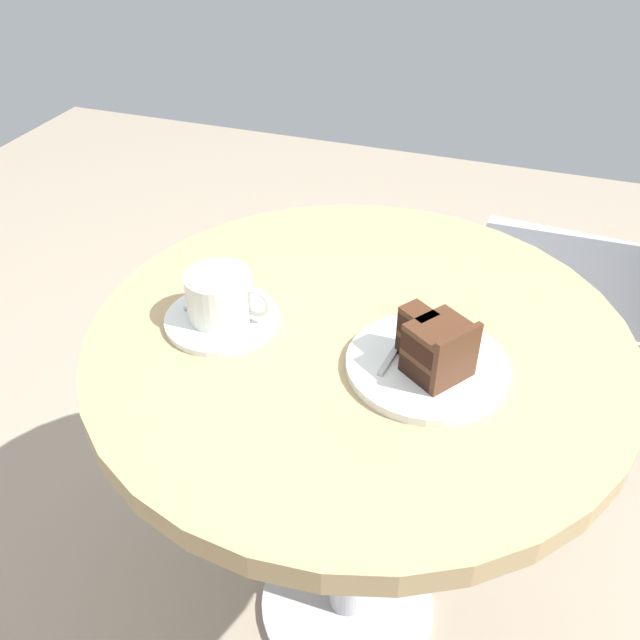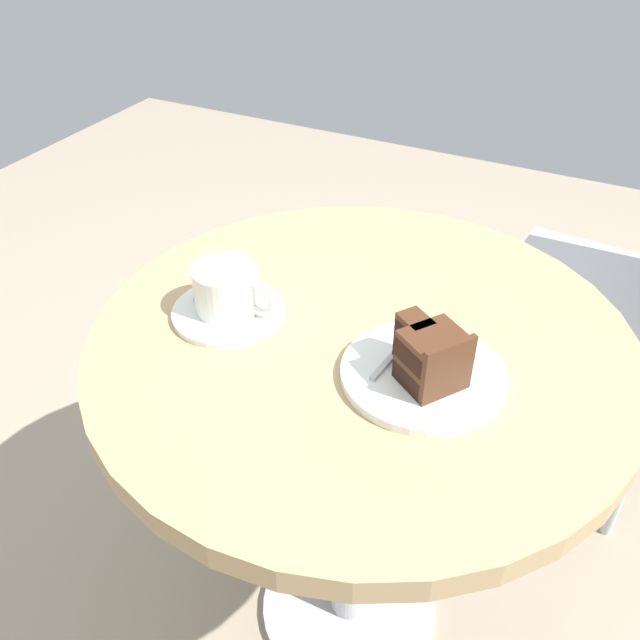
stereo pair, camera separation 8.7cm
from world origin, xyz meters
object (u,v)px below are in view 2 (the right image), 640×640
at_px(napkin, 412,377).
at_px(teaspoon, 234,290).
at_px(saucer, 229,312).
at_px(fork, 404,343).
at_px(coffee_cup, 227,288).
at_px(cake_slice, 430,356).
at_px(cake_plate, 423,374).

bearing_deg(napkin, teaspoon, 169.86).
xyz_separation_m(saucer, fork, (0.25, 0.03, 0.01)).
xyz_separation_m(saucer, coffee_cup, (-0.00, 0.00, 0.04)).
relative_size(teaspoon, napkin, 0.51).
bearing_deg(saucer, napkin, -2.34).
bearing_deg(coffee_cup, teaspoon, 112.40).
bearing_deg(coffee_cup, cake_slice, -3.87).
distance_m(coffee_cup, fork, 0.25).
distance_m(saucer, cake_plate, 0.29).
relative_size(coffee_cup, cake_slice, 1.17).
bearing_deg(fork, cake_slice, -128.64).
height_order(teaspoon, cake_slice, cake_slice).
distance_m(cake_plate, napkin, 0.01).
relative_size(cake_slice, napkin, 0.70).
relative_size(cake_slice, fork, 0.77).
distance_m(fork, napkin, 0.05).
bearing_deg(teaspoon, cake_plate, -58.40).
bearing_deg(fork, saucer, 104.29).
xyz_separation_m(coffee_cup, cake_plate, (0.29, -0.01, -0.04)).
bearing_deg(saucer, cake_slice, -3.28).
bearing_deg(napkin, fork, 122.31).
height_order(coffee_cup, teaspoon, coffee_cup).
bearing_deg(teaspoon, fork, -51.59).
distance_m(saucer, napkin, 0.28).
distance_m(coffee_cup, napkin, 0.28).
bearing_deg(napkin, cake_slice, -15.22).
distance_m(cake_slice, napkin, 0.05).
xyz_separation_m(cake_slice, napkin, (-0.02, 0.01, -0.05)).
relative_size(saucer, cake_slice, 1.51).
xyz_separation_m(teaspoon, cake_plate, (0.30, -0.05, -0.01)).
distance_m(teaspoon, cake_plate, 0.31).
bearing_deg(saucer, coffee_cup, 98.95).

